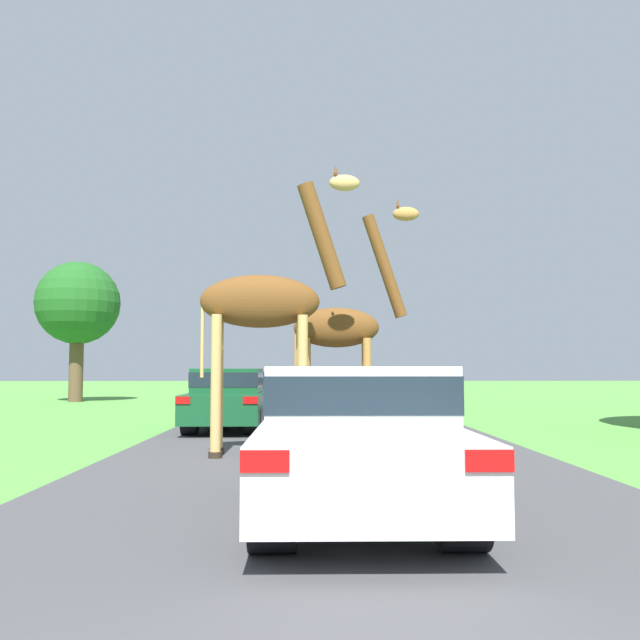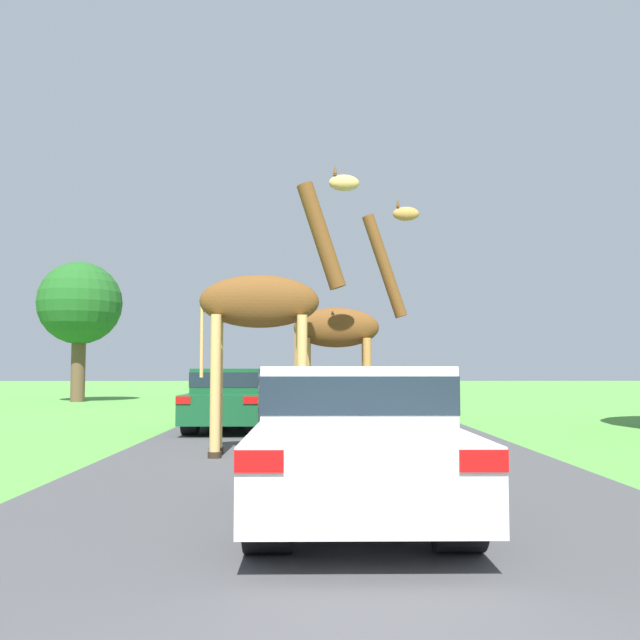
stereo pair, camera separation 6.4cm
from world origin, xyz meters
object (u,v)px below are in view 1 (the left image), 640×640
(giraffe_companion, at_px, (268,309))
(car_queue_left, at_px, (393,395))
(giraffe_near_road, at_px, (343,331))
(tree_centre_back, at_px, (78,304))
(car_queue_right, at_px, (306,391))
(car_lead_maroon, at_px, (357,438))
(car_far_ahead, at_px, (267,386))
(car_verge_right, at_px, (228,398))

(giraffe_companion, xyz_separation_m, car_queue_left, (3.12, 7.10, -1.81))
(giraffe_near_road, xyz_separation_m, tree_centre_back, (-11.35, 17.05, 2.15))
(giraffe_near_road, height_order, giraffe_companion, giraffe_companion)
(car_queue_right, bearing_deg, car_queue_left, -68.22)
(car_lead_maroon, height_order, car_queue_left, car_lead_maroon)
(car_queue_left, height_order, car_far_ahead, car_queue_left)
(car_lead_maroon, relative_size, car_far_ahead, 0.97)
(car_lead_maroon, bearing_deg, giraffe_near_road, 88.02)
(car_far_ahead, bearing_deg, giraffe_companion, -86.59)
(car_verge_right, relative_size, tree_centre_back, 0.64)
(car_lead_maroon, height_order, tree_centre_back, tree_centre_back)
(giraffe_near_road, distance_m, car_lead_maroon, 7.32)
(giraffe_near_road, height_order, car_verge_right, giraffe_near_road)
(car_lead_maroon, bearing_deg, car_verge_right, 104.05)
(giraffe_near_road, height_order, car_far_ahead, giraffe_near_road)
(giraffe_companion, bearing_deg, car_queue_right, 173.34)
(car_far_ahead, xyz_separation_m, car_verge_right, (-0.17, -13.65, 0.07))
(car_queue_left, bearing_deg, car_far_ahead, 110.23)
(car_queue_left, distance_m, tree_centre_back, 18.13)
(car_lead_maroon, height_order, car_far_ahead, car_lead_maroon)
(tree_centre_back, bearing_deg, car_queue_left, -42.90)
(car_queue_left, xyz_separation_m, car_verge_right, (-4.40, -2.17, 0.01))
(giraffe_companion, height_order, car_far_ahead, giraffe_companion)
(car_queue_right, xyz_separation_m, car_queue_left, (2.45, -6.14, 0.10))
(giraffe_companion, height_order, tree_centre_back, tree_centre_back)
(car_far_ahead, bearing_deg, giraffe_near_road, -81.11)
(car_queue_left, relative_size, car_verge_right, 0.99)
(car_queue_right, xyz_separation_m, car_far_ahead, (-1.78, 5.34, 0.04))
(giraffe_near_road, relative_size, tree_centre_back, 0.79)
(giraffe_near_road, height_order, car_queue_right, giraffe_near_road)
(giraffe_near_road, relative_size, car_queue_left, 1.25)
(tree_centre_back, bearing_deg, car_far_ahead, -3.96)
(giraffe_near_road, relative_size, giraffe_companion, 0.98)
(giraffe_near_road, xyz_separation_m, car_queue_left, (1.66, 4.96, -1.54))
(giraffe_companion, distance_m, car_queue_left, 7.96)
(car_lead_maroon, xyz_separation_m, tree_centre_back, (-11.10, 24.21, 3.65))
(car_queue_left, bearing_deg, car_verge_right, -153.72)
(car_verge_right, distance_m, tree_centre_back, 17.06)
(car_queue_right, relative_size, car_verge_right, 1.10)
(car_queue_left, height_order, tree_centre_back, tree_centre_back)
(car_queue_left, relative_size, car_far_ahead, 0.94)
(car_lead_maroon, bearing_deg, car_queue_left, 81.07)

